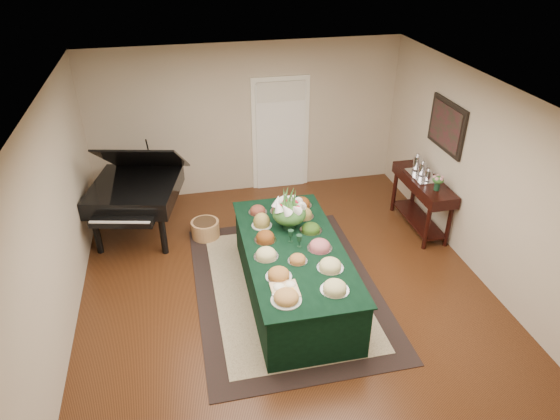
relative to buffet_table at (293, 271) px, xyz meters
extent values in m
plane|color=black|center=(-0.07, 0.21, -0.39)|extent=(6.00, 6.00, 0.00)
cube|color=black|center=(-0.06, 0.17, -0.39)|extent=(2.46, 3.44, 0.01)
cube|color=beige|center=(-0.06, 0.17, -0.38)|extent=(1.97, 2.95, 0.01)
cube|color=white|center=(0.53, 3.19, 0.66)|extent=(1.05, 0.04, 2.10)
cube|color=white|center=(0.53, 3.17, 0.61)|extent=(0.90, 0.06, 2.00)
cube|color=black|center=(0.00, 0.00, -0.01)|extent=(1.22, 2.61, 0.77)
cube|color=black|center=(0.00, 0.00, 0.38)|extent=(1.28, 2.67, 0.02)
cylinder|color=silver|center=(-0.32, -0.56, 0.39)|extent=(0.31, 0.31, 0.01)
ellipsoid|color=#B17033|center=(-0.32, -0.56, 0.44)|extent=(0.26, 0.26, 0.08)
cylinder|color=silver|center=(-0.39, -0.13, 0.39)|extent=(0.31, 0.31, 0.01)
ellipsoid|color=beige|center=(-0.39, -0.13, 0.44)|extent=(0.26, 0.26, 0.08)
cylinder|color=silver|center=(0.36, 1.01, 0.39)|extent=(0.31, 0.31, 0.01)
ellipsoid|color=brown|center=(0.36, 1.01, 0.45)|extent=(0.26, 0.26, 0.09)
cylinder|color=silver|center=(0.32, -0.10, 0.39)|extent=(0.32, 0.32, 0.01)
ellipsoid|color=#C46266|center=(0.32, -0.10, 0.44)|extent=(0.27, 0.27, 0.08)
cylinder|color=#ABB4AB|center=(-0.33, -0.99, 0.39)|extent=(0.35, 0.35, 0.01)
ellipsoid|color=#C98D48|center=(-0.33, -0.99, 0.44)|extent=(0.28, 0.28, 0.09)
cylinder|color=silver|center=(-0.33, 0.23, 0.39)|extent=(0.30, 0.30, 0.01)
ellipsoid|color=brown|center=(-0.33, 0.23, 0.45)|extent=(0.24, 0.24, 0.09)
cylinder|color=silver|center=(-0.03, -0.31, 0.39)|extent=(0.25, 0.25, 0.01)
ellipsoid|color=#B17033|center=(-0.03, -0.31, 0.43)|extent=(0.20, 0.20, 0.06)
cylinder|color=#ABB4AB|center=(-0.31, 0.59, 0.39)|extent=(0.28, 0.28, 0.01)
ellipsoid|color=#A98E43|center=(-0.31, 0.59, 0.47)|extent=(0.23, 0.23, 0.14)
cylinder|color=silver|center=(0.25, -0.94, 0.39)|extent=(0.33, 0.33, 0.01)
ellipsoid|color=beige|center=(0.25, -0.94, 0.44)|extent=(0.27, 0.27, 0.08)
cylinder|color=silver|center=(0.32, 0.70, 0.39)|extent=(0.29, 0.29, 0.01)
ellipsoid|color=#A98E43|center=(0.32, 0.70, 0.45)|extent=(0.23, 0.23, 0.10)
cylinder|color=silver|center=(-0.30, 0.96, 0.39)|extent=(0.27, 0.27, 0.01)
ellipsoid|color=brown|center=(-0.30, 0.96, 0.44)|extent=(0.22, 0.22, 0.07)
cylinder|color=silver|center=(0.32, -0.53, 0.39)|extent=(0.33, 0.33, 0.01)
ellipsoid|color=beige|center=(0.32, -0.53, 0.44)|extent=(0.27, 0.27, 0.09)
cylinder|color=silver|center=(0.01, 0.91, 0.39)|extent=(0.27, 0.27, 0.01)
ellipsoid|color=brown|center=(0.01, 0.91, 0.44)|extent=(0.22, 0.22, 0.07)
cylinder|color=silver|center=(0.32, 0.33, 0.39)|extent=(0.30, 0.30, 0.01)
ellipsoid|color=#2D5415|center=(0.32, 0.33, 0.44)|extent=(0.25, 0.25, 0.07)
cube|color=tan|center=(-0.31, -0.82, 0.40)|extent=(0.31, 0.31, 0.02)
ellipsoid|color=white|center=(-0.37, -0.78, 0.45)|extent=(0.14, 0.14, 0.08)
ellipsoid|color=white|center=(-0.23, -0.76, 0.44)|extent=(0.12, 0.12, 0.07)
cube|color=yellow|center=(-0.26, -0.90, 0.43)|extent=(0.11, 0.10, 0.05)
cylinder|color=#13301E|center=(0.05, 0.48, 0.48)|extent=(0.18, 0.18, 0.18)
ellipsoid|color=#2E5E25|center=(0.05, 0.48, 0.61)|extent=(0.46, 0.46, 0.30)
cylinder|color=black|center=(-2.65, 1.61, -0.08)|extent=(0.10, 0.10, 0.64)
cylinder|color=black|center=(-1.68, 1.38, -0.08)|extent=(0.10, 0.10, 0.64)
cylinder|color=black|center=(-1.90, 2.61, -0.08)|extent=(0.10, 0.10, 0.64)
cube|color=black|center=(-2.04, 2.03, 0.38)|extent=(1.55, 1.62, 0.27)
cube|color=black|center=(-2.22, 1.28, 0.29)|extent=(0.94, 0.42, 0.10)
cube|color=black|center=(-1.86, 2.14, 0.86)|extent=(1.42, 1.24, 0.71)
cylinder|color=#AB7645|center=(-1.03, 1.69, -0.26)|extent=(0.45, 0.45, 0.28)
cylinder|color=black|center=(2.25, 0.63, -0.04)|extent=(0.07, 0.07, 0.71)
cylinder|color=black|center=(2.61, 0.63, -0.04)|extent=(0.07, 0.07, 0.71)
cylinder|color=black|center=(2.25, 1.84, -0.04)|extent=(0.07, 0.07, 0.71)
cylinder|color=black|center=(2.61, 1.84, -0.04)|extent=(0.07, 0.07, 0.71)
cube|color=black|center=(2.43, 1.24, 0.41)|extent=(0.45, 1.43, 0.18)
cube|color=black|center=(2.43, 1.24, -0.24)|extent=(0.38, 1.26, 0.03)
cube|color=silver|center=(2.43, 1.33, 0.51)|extent=(0.34, 0.58, 0.02)
cylinder|color=#13301E|center=(2.43, 0.85, 0.56)|extent=(0.09, 0.09, 0.13)
ellipsoid|color=pink|center=(2.43, 0.85, 0.68)|extent=(0.19, 0.19, 0.13)
cube|color=black|center=(2.65, 1.24, 1.36)|extent=(0.04, 0.95, 0.75)
cube|color=#4C1422|center=(2.63, 1.24, 1.36)|extent=(0.01, 0.82, 0.62)
camera|label=1|loc=(-1.31, -5.13, 4.04)|focal=32.00mm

